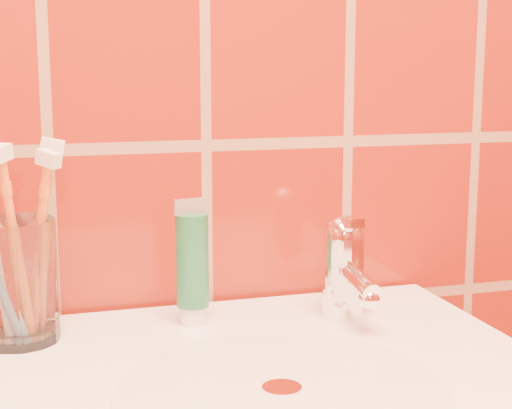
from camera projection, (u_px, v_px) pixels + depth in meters
name	position (u px, v px, depth m)	size (l,w,h in m)	color
glass_tumbler	(18.00, 281.00, 0.82)	(0.08, 0.08, 0.13)	white
toothpaste_tube	(192.00, 266.00, 0.87)	(0.04, 0.04, 0.14)	white
faucet	(345.00, 264.00, 0.89)	(0.05, 0.11, 0.12)	white
toothbrush_0	(37.00, 241.00, 0.82)	(0.06, 0.03, 0.22)	orange
toothbrush_3	(38.00, 248.00, 0.81)	(0.05, 0.05, 0.21)	orange
toothbrush_4	(16.00, 249.00, 0.79)	(0.04, 0.05, 0.22)	orange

